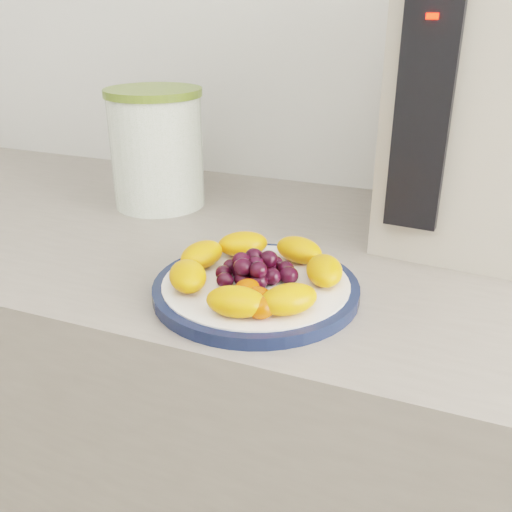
% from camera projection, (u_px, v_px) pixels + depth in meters
% --- Properties ---
extents(counter, '(3.50, 0.60, 0.90)m').
position_uv_depth(counter, '(281.00, 478.00, 1.00)').
color(counter, gray).
rests_on(counter, floor).
extents(cabinet_face, '(3.48, 0.58, 0.84)m').
position_uv_depth(cabinet_face, '(281.00, 490.00, 1.02)').
color(cabinet_face, olive).
rests_on(cabinet_face, floor).
extents(plate_rim, '(0.24, 0.24, 0.01)m').
position_uv_depth(plate_rim, '(256.00, 289.00, 0.67)').
color(plate_rim, '#121B3A').
rests_on(plate_rim, counter).
extents(plate_face, '(0.22, 0.22, 0.02)m').
position_uv_depth(plate_face, '(256.00, 288.00, 0.67)').
color(plate_face, white).
rests_on(plate_face, counter).
extents(canister, '(0.20, 0.20, 0.18)m').
position_uv_depth(canister, '(157.00, 152.00, 0.94)').
color(canister, '#426923').
rests_on(canister, counter).
extents(canister_lid, '(0.21, 0.21, 0.01)m').
position_uv_depth(canister_lid, '(153.00, 92.00, 0.90)').
color(canister_lid, olive).
rests_on(canister_lid, canister).
extents(appliance_body, '(0.24, 0.32, 0.38)m').
position_uv_depth(appliance_body, '(486.00, 103.00, 0.79)').
color(appliance_body, '#B8AD9B').
rests_on(appliance_body, counter).
extents(appliance_panel, '(0.07, 0.03, 0.28)m').
position_uv_depth(appliance_panel, '(423.00, 114.00, 0.68)').
color(appliance_panel, black).
rests_on(appliance_panel, appliance_body).
extents(appliance_led, '(0.01, 0.01, 0.01)m').
position_uv_depth(appliance_led, '(432.00, 16.00, 0.62)').
color(appliance_led, '#FF0C05').
rests_on(appliance_led, appliance_panel).
extents(fruit_plate, '(0.21, 0.21, 0.03)m').
position_uv_depth(fruit_plate, '(255.00, 271.00, 0.66)').
color(fruit_plate, orange).
rests_on(fruit_plate, plate_face).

